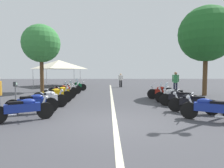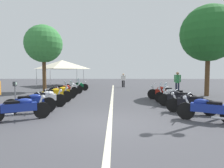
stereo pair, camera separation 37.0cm
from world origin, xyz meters
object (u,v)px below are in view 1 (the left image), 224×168
Objects in this scene: motorcycle_left_row_2 at (46,99)px; motorcycle_left_row_3 at (54,95)px; motorcycle_left_row_4 at (60,92)px; event_tent at (59,65)px; motorcycle_left_row_6 at (69,88)px; motorcycle_right_row_1 at (192,103)px; bystander_2 at (121,79)px; motorcycle_right_row_2 at (179,98)px; motorcycle_left_row_8 at (76,86)px; parking_meter at (16,90)px; roadside_tree_0 at (206,34)px; motorcycle_right_row_0 at (210,108)px; motorcycle_left_row_0 at (23,109)px; motorcycle_right_row_4 at (163,92)px; motorcycle_left_row_5 at (63,90)px; motorcycle_left_row_1 at (33,103)px; motorcycle_right_row_3 at (173,95)px; motorcycle_left_row_7 at (70,87)px; bystander_4 at (176,81)px; roadside_tree_1 at (41,44)px.

motorcycle_left_row_3 is at bearing 71.59° from motorcycle_left_row_2.
event_tent is (11.63, 3.11, 2.19)m from motorcycle_left_row_4.
motorcycle_left_row_6 is (2.76, 0.03, -0.00)m from motorcycle_left_row_4.
bystander_2 is at bearing -53.05° from motorcycle_right_row_1.
motorcycle_left_row_4 is 7.06m from motorcycle_right_row_2.
motorcycle_left_row_8 is 1.49× the size of parking_meter.
roadside_tree_0 reaches higher than motorcycle_left_row_3.
motorcycle_right_row_0 is 8.97m from roadside_tree_0.
event_tent is at bearing -25.43° from motorcycle_right_row_2.
motorcycle_left_row_0 is 8.32m from motorcycle_right_row_4.
motorcycle_left_row_5 is at bearing 93.21° from roadside_tree_0.
motorcycle_left_row_2 is (2.47, -0.00, 0.01)m from motorcycle_left_row_0.
roadside_tree_0 is 1.28× the size of event_tent.
motorcycle_left_row_2 is at bearing -112.47° from motorcycle_left_row_3.
motorcycle_right_row_0 is (-2.56, -6.64, -0.00)m from motorcycle_left_row_2.
motorcycle_left_row_6 reaches higher than motorcycle_left_row_1.
motorcycle_left_row_6 is 7.13m from motorcycle_right_row_4.
motorcycle_right_row_3 is at bearing -24.55° from motorcycle_left_row_3.
motorcycle_left_row_3 is at bearing 17.30° from motorcycle_right_row_3.
motorcycle_right_row_4 is (-1.36, -6.69, -0.01)m from motorcycle_left_row_5.
motorcycle_right_row_3 is at bearing -43.87° from motorcycle_left_row_4.
motorcycle_left_row_4 is at bearing 8.91° from motorcycle_right_row_2.
motorcycle_left_row_4 is 6.53m from motorcycle_right_row_4.
motorcycle_left_row_3 reaches higher than motorcycle_left_row_1.
motorcycle_right_row_3 is 8.22m from parking_meter.
roadside_tree_0 is (7.20, -3.50, 4.04)m from motorcycle_right_row_0.
motorcycle_right_row_3 is at bearing -58.13° from motorcycle_left_row_7.
bystander_4 is (-2.04, -8.46, 0.57)m from motorcycle_left_row_8.
motorcycle_left_row_8 is at bearing -75.80° from roadside_tree_1.
parking_meter is at bearing 116.40° from motorcycle_left_row_1.
parking_meter reaches higher than motorcycle_left_row_2.
motorcycle_left_row_7 is 1.03× the size of motorcycle_right_row_1.
motorcycle_left_row_5 reaches higher than motorcycle_left_row_2.
motorcycle_left_row_5 is 6.83m from motorcycle_right_row_4.
bystander_4 reaches higher than motorcycle_left_row_4.
bystander_2 reaches higher than motorcycle_right_row_2.
motorcycle_right_row_4 reaches higher than motorcycle_right_row_1.
motorcycle_right_row_4 is (-4.01, -6.76, 0.00)m from motorcycle_left_row_7.
motorcycle_left_row_6 reaches higher than motorcycle_left_row_2.
parking_meter reaches higher than motorcycle_right_row_0.
roadside_tree_0 is (-0.86, -10.18, 4.03)m from motorcycle_left_row_6.
motorcycle_left_row_4 is 1.01× the size of motorcycle_right_row_0.
motorcycle_left_row_1 is 1.08× the size of motorcycle_right_row_1.
parking_meter is at bearing -126.63° from motorcycle_left_row_8.
motorcycle_left_row_3 reaches higher than motorcycle_right_row_2.
roadside_tree_1 is (1.88, 2.74, 3.71)m from motorcycle_left_row_6.
motorcycle_left_row_2 is 6.72m from motorcycle_right_row_1.
roadside_tree_1 is (6.02, 2.73, 3.69)m from motorcycle_left_row_3.
motorcycle_right_row_2 is 7.00m from roadside_tree_0.
bystander_4 is at bearing -72.47° from motorcycle_right_row_0.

